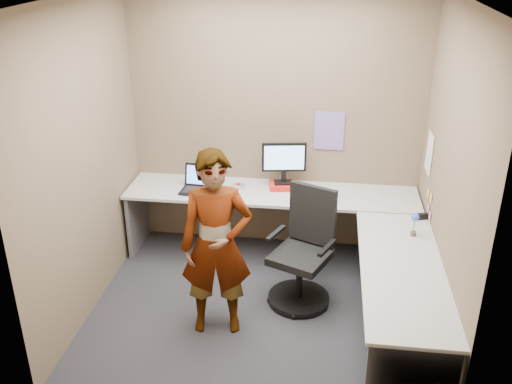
# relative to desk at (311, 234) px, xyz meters

# --- Properties ---
(ground) EXTENTS (3.00, 3.00, 0.00)m
(ground) POSITION_rel_desk_xyz_m (-0.44, -0.39, -0.59)
(ground) COLOR black
(ground) RESTS_ON ground
(wall_back) EXTENTS (3.00, 0.00, 3.00)m
(wall_back) POSITION_rel_desk_xyz_m (-0.44, 0.91, 0.76)
(wall_back) COLOR brown
(wall_back) RESTS_ON ground
(wall_right) EXTENTS (0.00, 2.70, 2.70)m
(wall_right) POSITION_rel_desk_xyz_m (1.06, -0.39, 0.76)
(wall_right) COLOR brown
(wall_right) RESTS_ON ground
(wall_left) EXTENTS (0.00, 2.70, 2.70)m
(wall_left) POSITION_rel_desk_xyz_m (-1.94, -0.39, 0.76)
(wall_left) COLOR brown
(wall_left) RESTS_ON ground
(desk) EXTENTS (2.98, 2.58, 0.73)m
(desk) POSITION_rel_desk_xyz_m (0.00, 0.00, 0.00)
(desk) COLOR #B6B6B6
(desk) RESTS_ON ground
(paper_ream) EXTENTS (0.31, 0.25, 0.06)m
(paper_ream) POSITION_rel_desk_xyz_m (-0.32, 0.70, 0.17)
(paper_ream) COLOR red
(paper_ream) RESTS_ON desk
(monitor) EXTENTS (0.45, 0.16, 0.43)m
(monitor) POSITION_rel_desk_xyz_m (-0.32, 0.71, 0.45)
(monitor) COLOR black
(monitor) RESTS_ON paper_ream
(laptop) EXTENTS (0.37, 0.31, 0.25)m
(laptop) POSITION_rel_desk_xyz_m (-1.17, 0.54, 0.21)
(laptop) COLOR black
(laptop) RESTS_ON desk
(trackball_mouse) EXTENTS (0.12, 0.08, 0.07)m
(trackball_mouse) POSITION_rel_desk_xyz_m (-0.78, 0.63, 0.17)
(trackball_mouse) COLOR #B7B7BC
(trackball_mouse) RESTS_ON desk
(origami) EXTENTS (0.10, 0.10, 0.06)m
(origami) POSITION_rel_desk_xyz_m (-0.81, 0.36, 0.17)
(origami) COLOR white
(origami) RESTS_ON desk
(stapler) EXTENTS (0.16, 0.08, 0.05)m
(stapler) POSITION_rel_desk_xyz_m (1.00, 0.16, 0.17)
(stapler) COLOR black
(stapler) RESTS_ON desk
(flower) EXTENTS (0.07, 0.07, 0.22)m
(flower) POSITION_rel_desk_xyz_m (0.88, -0.17, 0.28)
(flower) COLOR brown
(flower) RESTS_ON desk
(calendar_purple) EXTENTS (0.30, 0.01, 0.40)m
(calendar_purple) POSITION_rel_desk_xyz_m (0.11, 0.90, 0.71)
(calendar_purple) COLOR #846BB7
(calendar_purple) RESTS_ON wall_back
(calendar_white) EXTENTS (0.01, 0.28, 0.38)m
(calendar_white) POSITION_rel_desk_xyz_m (1.05, 0.51, 0.66)
(calendar_white) COLOR white
(calendar_white) RESTS_ON wall_right
(sticky_note_a) EXTENTS (0.01, 0.07, 0.07)m
(sticky_note_a) POSITION_rel_desk_xyz_m (1.05, 0.16, 0.36)
(sticky_note_a) COLOR #F2E059
(sticky_note_a) RESTS_ON wall_right
(sticky_note_b) EXTENTS (0.01, 0.07, 0.07)m
(sticky_note_b) POSITION_rel_desk_xyz_m (1.05, 0.21, 0.23)
(sticky_note_b) COLOR pink
(sticky_note_b) RESTS_ON wall_right
(sticky_note_c) EXTENTS (0.01, 0.07, 0.07)m
(sticky_note_c) POSITION_rel_desk_xyz_m (1.05, 0.09, 0.21)
(sticky_note_c) COLOR pink
(sticky_note_c) RESTS_ON wall_right
(sticky_note_d) EXTENTS (0.01, 0.07, 0.07)m
(sticky_note_d) POSITION_rel_desk_xyz_m (1.05, 0.31, 0.33)
(sticky_note_d) COLOR #F2E059
(sticky_note_d) RESTS_ON wall_right
(office_chair) EXTENTS (0.62, 0.63, 1.07)m
(office_chair) POSITION_rel_desk_xyz_m (-0.06, -0.18, -0.15)
(office_chair) COLOR black
(office_chair) RESTS_ON ground
(person) EXTENTS (0.65, 0.48, 1.62)m
(person) POSITION_rel_desk_xyz_m (-0.75, -0.68, 0.22)
(person) COLOR #999399
(person) RESTS_ON ground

